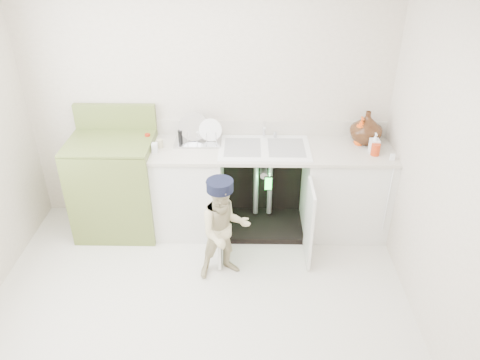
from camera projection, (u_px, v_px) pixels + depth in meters
name	position (u px, v px, depth m)	size (l,w,h in m)	color
ground	(198.00, 313.00, 3.80)	(3.50, 3.50, 0.00)	beige
room_shell	(190.00, 181.00, 3.17)	(6.00, 5.50, 1.26)	beige
counter_run	(266.00, 187.00, 4.60)	(2.44, 1.02, 1.21)	white
avocado_stove	(116.00, 184.00, 4.58)	(0.79, 0.65, 1.22)	olive
repair_worker	(224.00, 229.00, 3.98)	(0.69, 0.62, 0.96)	#C4BB8C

